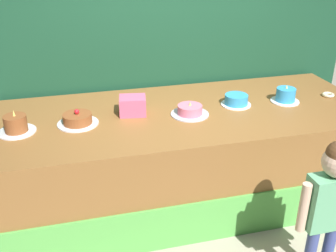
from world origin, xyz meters
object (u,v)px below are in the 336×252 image
at_px(donut, 328,95).
at_px(cake_right, 236,100).
at_px(child_figure, 331,197).
at_px(cake_left, 78,119).
at_px(cake_far_right, 286,96).
at_px(pink_box, 133,106).
at_px(cake_far_left, 16,125).
at_px(cake_center, 190,111).

xyz_separation_m(donut, cake_right, (-0.94, 0.02, 0.03)).
bearing_deg(cake_right, donut, -1.14).
xyz_separation_m(child_figure, cake_right, (-0.13, 1.28, 0.19)).
xyz_separation_m(cake_left, cake_far_right, (1.88, 0.02, 0.02)).
bearing_deg(cake_far_right, pink_box, 177.10).
xyz_separation_m(cake_far_left, cake_left, (0.47, 0.03, -0.02)).
bearing_deg(cake_far_right, child_figure, -105.37).
relative_size(cake_right, cake_far_right, 1.04).
bearing_deg(pink_box, cake_far_right, -2.90).
relative_size(donut, cake_far_left, 0.39).
relative_size(pink_box, cake_center, 0.68).
bearing_deg(cake_far_right, cake_far_left, -178.77).
xyz_separation_m(child_figure, cake_far_left, (-2.01, 1.19, 0.21)).
height_order(cake_left, cake_far_right, cake_far_right).
height_order(pink_box, donut, pink_box).
distance_m(cake_left, cake_right, 1.41).
bearing_deg(cake_left, cake_far_left, -176.02).
height_order(child_figure, cake_far_left, child_figure).
distance_m(child_figure, cake_far_left, 2.35).
distance_m(donut, cake_far_right, 0.47).
bearing_deg(cake_far_left, cake_left, 3.98).
distance_m(cake_left, cake_far_right, 1.88).
relative_size(pink_box, cake_right, 0.82).
height_order(donut, cake_far_right, cake_far_right).
height_order(pink_box, cake_left, pink_box).
bearing_deg(cake_center, pink_box, 163.86).
height_order(donut, cake_center, cake_center).
bearing_deg(cake_right, cake_left, -177.67).
relative_size(donut, cake_left, 0.34).
distance_m(child_figure, donut, 1.51).
bearing_deg(cake_far_left, donut, 1.45).
height_order(pink_box, cake_center, pink_box).
distance_m(donut, cake_far_left, 2.83).
bearing_deg(cake_far_left, cake_center, -0.57).
height_order(child_figure, cake_right, child_figure).
xyz_separation_m(cake_right, cake_far_right, (0.47, -0.04, 0.01)).
relative_size(pink_box, donut, 1.97).
height_order(donut, cake_left, cake_left).
relative_size(cake_far_left, cake_right, 1.08).
bearing_deg(cake_left, cake_far_right, 0.54).
xyz_separation_m(child_figure, cake_left, (-1.54, 1.23, 0.18)).
bearing_deg(pink_box, cake_right, -1.94).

